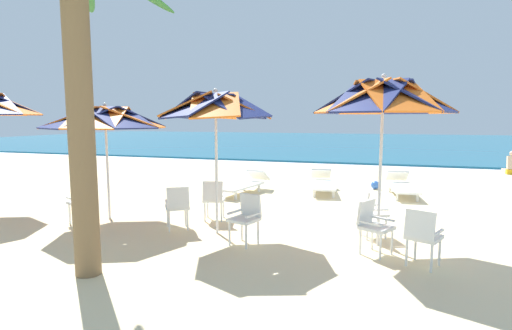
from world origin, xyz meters
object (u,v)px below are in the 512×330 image
(plastic_chair_5, at_px, (178,205))
(sun_lounger_0, at_px, (402,185))
(plastic_chair_2, at_px, (369,210))
(beach_umbrella_1, at_px, (216,108))
(beach_umbrella_2, at_px, (105,118))
(plastic_chair_4, at_px, (246,216))
(sun_lounger_2, at_px, (244,184))
(palm_tree_0, at_px, (80,79))
(plastic_chair_3, at_px, (214,197))
(sun_lounger_1, at_px, (322,183))
(plastic_chair_1, at_px, (373,223))
(plastic_chair_0, at_px, (422,234))
(beach_umbrella_0, at_px, (383,99))
(beachgoer_seated, at_px, (510,167))
(plastic_chair_6, at_px, (83,200))
(beach_ball, at_px, (375,185))

(plastic_chair_5, bearing_deg, sun_lounger_0, 49.01)
(plastic_chair_2, distance_m, beach_umbrella_1, 3.39)
(plastic_chair_5, relative_size, beach_umbrella_2, 0.33)
(plastic_chair_4, xyz_separation_m, sun_lounger_2, (-1.55, 4.29, -0.22))
(beach_umbrella_1, relative_size, sun_lounger_0, 1.23)
(palm_tree_0, bearing_deg, sun_lounger_0, 58.59)
(plastic_chair_3, xyz_separation_m, beach_umbrella_2, (-2.25, -0.51, 1.67))
(beach_umbrella_1, bearing_deg, plastic_chair_4, -29.72)
(plastic_chair_5, height_order, sun_lounger_1, plastic_chair_5)
(plastic_chair_1, bearing_deg, plastic_chair_4, -176.30)
(plastic_chair_2, xyz_separation_m, plastic_chair_3, (-3.19, 0.21, 0.00))
(plastic_chair_2, relative_size, plastic_chair_5, 1.00)
(plastic_chair_2, bearing_deg, palm_tree_0, -141.22)
(plastic_chair_1, height_order, plastic_chair_2, same)
(beach_umbrella_1, xyz_separation_m, sun_lounger_1, (1.31, 4.79, -2.08))
(plastic_chair_0, height_order, plastic_chair_2, same)
(beach_umbrella_0, bearing_deg, palm_tree_0, -146.82)
(plastic_chair_4, distance_m, palm_tree_0, 3.36)
(beachgoer_seated, bearing_deg, beach_umbrella_1, -125.76)
(plastic_chair_2, xyz_separation_m, beach_umbrella_2, (-5.44, -0.30, 1.67))
(plastic_chair_6, relative_size, sun_lounger_1, 0.39)
(beach_umbrella_0, height_order, plastic_chair_5, beach_umbrella_0)
(plastic_chair_4, relative_size, beachgoer_seated, 0.94)
(plastic_chair_4, xyz_separation_m, plastic_chair_5, (-1.55, 0.39, 0.00))
(plastic_chair_3, bearing_deg, beachgoer_seated, 50.47)
(beach_ball, bearing_deg, sun_lounger_0, -46.48)
(beach_umbrella_0, relative_size, plastic_chair_0, 3.35)
(beach_umbrella_0, bearing_deg, beach_ball, 91.09)
(plastic_chair_0, distance_m, beach_umbrella_1, 4.05)
(sun_lounger_1, relative_size, palm_tree_0, 0.51)
(plastic_chair_1, relative_size, beach_umbrella_2, 0.33)
(sun_lounger_1, bearing_deg, plastic_chair_1, -73.33)
(plastic_chair_1, relative_size, sun_lounger_2, 0.39)
(beach_umbrella_0, bearing_deg, plastic_chair_0, -54.60)
(beach_umbrella_1, distance_m, beach_ball, 6.78)
(sun_lounger_0, bearing_deg, plastic_chair_1, -97.57)
(plastic_chair_2, height_order, beach_ball, plastic_chair_2)
(beachgoer_seated, bearing_deg, plastic_chair_1, -114.10)
(beach_umbrella_2, bearing_deg, sun_lounger_0, 36.80)
(sun_lounger_0, height_order, beach_ball, sun_lounger_0)
(plastic_chair_5, bearing_deg, beach_umbrella_2, 169.29)
(beach_umbrella_0, distance_m, plastic_chair_2, 2.05)
(beach_umbrella_1, distance_m, sun_lounger_2, 4.47)
(plastic_chair_5, relative_size, sun_lounger_2, 0.39)
(palm_tree_0, bearing_deg, beach_ball, 65.12)
(beach_umbrella_0, height_order, plastic_chair_0, beach_umbrella_0)
(plastic_chair_4, bearing_deg, beach_umbrella_0, 15.43)
(sun_lounger_2, xyz_separation_m, beachgoer_seated, (8.62, 6.96, 0.01))
(beach_umbrella_0, relative_size, plastic_chair_5, 3.35)
(plastic_chair_5, relative_size, sun_lounger_1, 0.39)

